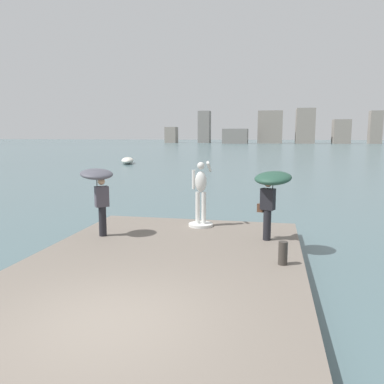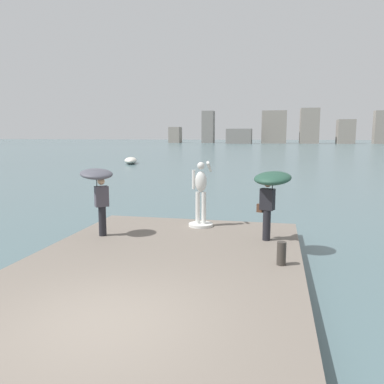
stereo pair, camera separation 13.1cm
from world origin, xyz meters
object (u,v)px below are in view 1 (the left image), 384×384
object	(u,v)px
mooring_bollard	(283,253)
onlooker_left	(98,184)
boat_near	(128,160)
onlooker_right	(272,186)
statue_white_figure	(201,199)

from	to	relation	value
mooring_bollard	onlooker_left	bearing A→B (deg)	163.38
onlooker_left	mooring_bollard	world-z (taller)	onlooker_left
mooring_bollard	boat_near	distance (m)	38.19
mooring_bollard	boat_near	xyz separation A→B (m)	(-16.84, 34.28, -0.31)
onlooker_right	statue_white_figure	bearing A→B (deg)	149.55
statue_white_figure	onlooker_left	distance (m)	3.33
mooring_bollard	onlooker_right	bearing A→B (deg)	98.30
onlooker_left	mooring_bollard	xyz separation A→B (m)	(5.24, -1.56, -1.27)
statue_white_figure	onlooker_left	size ratio (longest dim) A/B	1.05
mooring_bollard	boat_near	bearing A→B (deg)	116.17
onlooker_left	mooring_bollard	bearing A→B (deg)	-16.62
onlooker_left	onlooker_right	xyz separation A→B (m)	(4.94, 0.54, 0.02)
onlooker_left	boat_near	bearing A→B (deg)	109.52
boat_near	onlooker_right	bearing A→B (deg)	-62.80
onlooker_right	onlooker_left	bearing A→B (deg)	-173.81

